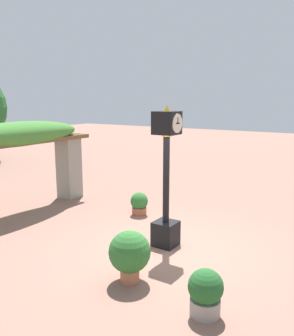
{
  "coord_description": "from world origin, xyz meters",
  "views": [
    {
      "loc": [
        -6.43,
        -3.64,
        3.24
      ],
      "look_at": [
        0.11,
        0.65,
        1.73
      ],
      "focal_mm": 38.0,
      "sensor_mm": 36.0,
      "label": 1
    }
  ],
  "objects_px": {
    "pedestal_clock": "(166,181)",
    "potted_plant_near_right": "(205,292)",
    "potted_plant_far_left": "(130,253)",
    "potted_plant_near_left": "(139,203)"
  },
  "relations": [
    {
      "from": "potted_plant_near_left",
      "to": "potted_plant_far_left",
      "type": "xyz_separation_m",
      "value": [
        -3.22,
        -2.01,
        0.21
      ]
    },
    {
      "from": "potted_plant_near_left",
      "to": "potted_plant_far_left",
      "type": "height_order",
      "value": "potted_plant_far_left"
    },
    {
      "from": "potted_plant_far_left",
      "to": "potted_plant_near_left",
      "type": "bearing_deg",
      "value": 31.93
    },
    {
      "from": "pedestal_clock",
      "to": "potted_plant_near_right",
      "type": "bearing_deg",
      "value": -136.71
    },
    {
      "from": "pedestal_clock",
      "to": "potted_plant_near_right",
      "type": "xyz_separation_m",
      "value": [
        -1.95,
        -1.84,
        -1.1
      ]
    },
    {
      "from": "potted_plant_near_right",
      "to": "potted_plant_far_left",
      "type": "distance_m",
      "value": 1.58
    },
    {
      "from": "potted_plant_near_right",
      "to": "potted_plant_far_left",
      "type": "xyz_separation_m",
      "value": [
        0.2,
        1.56,
        0.16
      ]
    },
    {
      "from": "potted_plant_near_left",
      "to": "potted_plant_near_right",
      "type": "relative_size",
      "value": 0.88
    },
    {
      "from": "potted_plant_near_left",
      "to": "pedestal_clock",
      "type": "bearing_deg",
      "value": -130.35
    },
    {
      "from": "potted_plant_far_left",
      "to": "pedestal_clock",
      "type": "bearing_deg",
      "value": 9.06
    }
  ]
}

